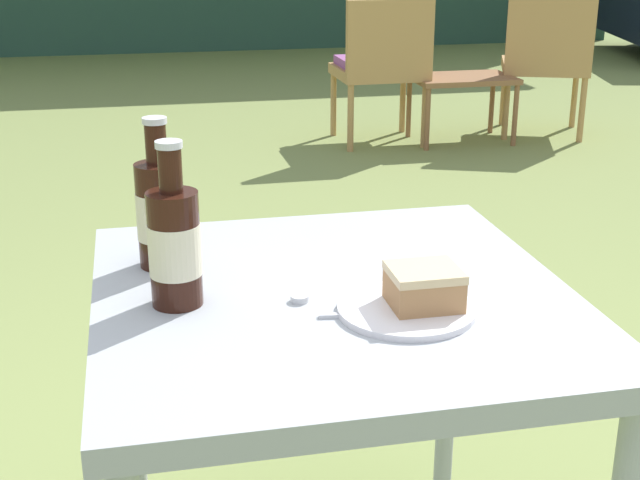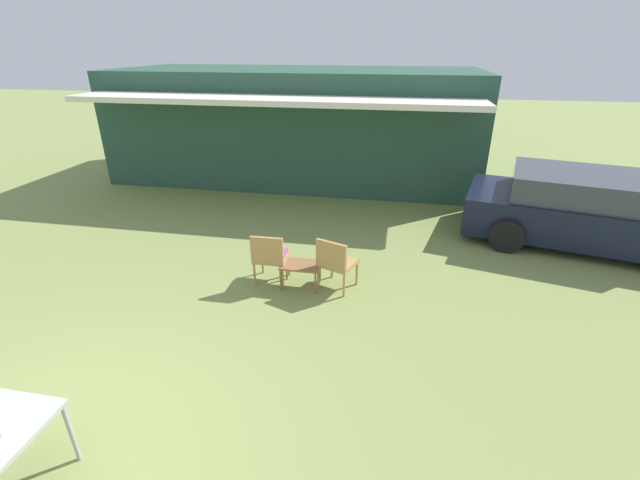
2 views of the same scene
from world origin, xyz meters
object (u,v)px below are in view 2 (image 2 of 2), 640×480
parked_car (586,210)px  wicker_chair_cushioned (270,255)px  wicker_chair_plain (335,261)px  garden_side_table (300,267)px

parked_car → wicker_chair_cushioned: parked_car is taller
parked_car → wicker_chair_cushioned: 5.85m
wicker_chair_cushioned → wicker_chair_plain: 1.02m
parked_car → wicker_chair_cushioned: bearing=-141.2°
parked_car → garden_side_table: 5.44m
wicker_chair_cushioned → wicker_chair_plain: (1.02, -0.02, 0.00)m
parked_car → wicker_chair_plain: size_ratio=5.40×
wicker_chair_cushioned → garden_side_table: 0.50m
wicker_chair_plain → garden_side_table: (-0.53, -0.03, -0.14)m
wicker_chair_cushioned → garden_side_table: size_ratio=1.44×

